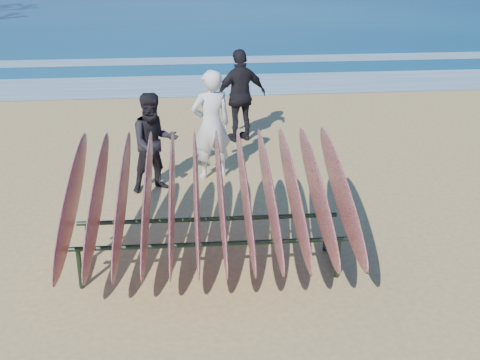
% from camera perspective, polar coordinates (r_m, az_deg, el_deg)
% --- Properties ---
extents(ground, '(120.00, 120.00, 0.00)m').
position_cam_1_polar(ground, '(7.11, 0.65, -9.55)').
color(ground, tan).
rests_on(ground, ground).
extents(foam_near, '(160.00, 160.00, 0.00)m').
position_cam_1_polar(foam_near, '(16.46, -3.21, 8.99)').
color(foam_near, white).
rests_on(foam_near, ground).
extents(foam_far, '(160.00, 160.00, 0.00)m').
position_cam_1_polar(foam_far, '(19.88, -3.70, 11.26)').
color(foam_far, white).
rests_on(foam_far, ground).
extents(surfboard_rack, '(3.22, 2.75, 1.58)m').
position_cam_1_polar(surfboard_rack, '(6.94, -2.99, -1.52)').
color(surfboard_rack, black).
rests_on(surfboard_rack, ground).
extents(person_white, '(0.74, 0.58, 1.80)m').
position_cam_1_polar(person_white, '(9.77, -2.74, 5.24)').
color(person_white, silver).
rests_on(person_white, ground).
extents(person_dark_a, '(0.91, 0.80, 1.57)m').
position_cam_1_polar(person_dark_a, '(9.36, -8.14, 3.51)').
color(person_dark_a, black).
rests_on(person_dark_a, ground).
extents(person_dark_b, '(1.13, 0.76, 1.78)m').
position_cam_1_polar(person_dark_b, '(11.65, 0.07, 7.98)').
color(person_dark_b, black).
rests_on(person_dark_b, ground).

